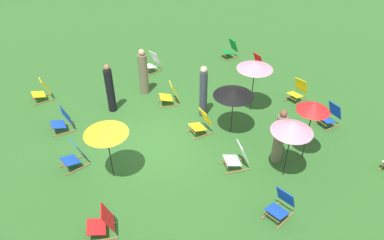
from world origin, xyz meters
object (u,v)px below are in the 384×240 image
(deckchair_1, at_px, (102,223))
(person_2, at_px, (279,138))
(umbrella_3, at_px, (293,127))
(deckchair_6, at_px, (298,91))
(umbrella_4, at_px, (106,131))
(umbrella_2, at_px, (314,106))
(deckchair_0, at_px, (331,116))
(deckchair_7, at_px, (170,95))
(deckchair_12, at_px, (152,63))
(deckchair_13, at_px, (237,157))
(deckchair_14, at_px, (42,91))
(deckchair_4, at_px, (74,155))
(deckchair_5, at_px, (281,205))
(deckchair_8, at_px, (255,64))
(person_0, at_px, (143,73))
(umbrella_0, at_px, (255,66))
(person_3, at_px, (110,89))
(person_1, at_px, (203,92))
(deckchair_3, at_px, (62,121))
(deckchair_2, at_px, (230,49))
(umbrella_1, at_px, (234,92))
(deckchair_11, at_px, (201,123))

(deckchair_1, xyz_separation_m, person_2, (0.02, 5.29, 0.49))
(umbrella_3, bearing_deg, deckchair_6, 132.19)
(deckchair_1, relative_size, umbrella_4, 0.50)
(umbrella_2, distance_m, umbrella_4, 5.62)
(deckchair_0, height_order, deckchair_7, same)
(deckchair_12, height_order, deckchair_13, same)
(deckchair_0, bearing_deg, deckchair_14, -127.49)
(deckchair_4, relative_size, deckchair_14, 1.01)
(deckchair_5, xyz_separation_m, deckchair_8, (-6.31, 4.06, 0.00))
(deckchair_1, height_order, deckchair_8, same)
(umbrella_2, relative_size, umbrella_4, 1.15)
(deckchair_6, distance_m, deckchair_13, 4.45)
(deckchair_6, relative_size, person_0, 0.47)
(deckchair_1, relative_size, deckchair_7, 1.01)
(deckchair_0, distance_m, deckchair_6, 1.73)
(deckchair_7, height_order, deckchair_14, same)
(umbrella_0, xyz_separation_m, person_3, (-2.39, -4.29, -0.88))
(umbrella_4, xyz_separation_m, person_3, (-3.18, 1.12, -0.76))
(deckchair_7, bearing_deg, person_0, -139.63)
(umbrella_3, bearing_deg, deckchair_7, -167.22)
(deckchair_6, xyz_separation_m, deckchair_8, (-2.46, -0.08, 0.00))
(umbrella_3, distance_m, person_1, 3.79)
(deckchair_12, height_order, person_1, person_1)
(deckchair_13, bearing_deg, deckchair_12, -167.94)
(umbrella_2, bearing_deg, deckchair_4, -116.59)
(deckchair_3, height_order, deckchair_4, same)
(deckchair_1, xyz_separation_m, deckchair_2, (-6.36, 8.03, 0.00))
(deckchair_1, height_order, deckchair_7, same)
(deckchair_8, xyz_separation_m, deckchair_13, (4.32, -3.96, 0.00))
(deckchair_12, relative_size, umbrella_2, 0.43)
(umbrella_0, bearing_deg, deckchair_7, -127.61)
(umbrella_1, relative_size, umbrella_2, 0.82)
(deckchair_4, xyz_separation_m, deckchair_12, (-4.19, 4.38, 0.00))
(umbrella_1, relative_size, umbrella_3, 0.87)
(deckchair_5, relative_size, deckchair_6, 1.02)
(deckchair_12, relative_size, deckchair_13, 1.00)
(deckchair_11, relative_size, person_0, 0.46)
(deckchair_11, relative_size, umbrella_1, 0.51)
(umbrella_2, height_order, umbrella_4, umbrella_2)
(deckchair_0, xyz_separation_m, deckchair_4, (-2.23, -7.94, 0.00))
(deckchair_4, relative_size, umbrella_4, 0.48)
(deckchair_3, bearing_deg, deckchair_0, 65.76)
(deckchair_4, relative_size, person_3, 0.46)
(deckchair_12, height_order, person_2, person_2)
(person_3, bearing_deg, umbrella_3, -73.53)
(deckchair_13, relative_size, deckchair_14, 1.03)
(deckchair_12, xyz_separation_m, deckchair_14, (0.05, -4.47, 0.00))
(deckchair_2, distance_m, umbrella_1, 5.60)
(deckchair_2, xyz_separation_m, deckchair_4, (3.65, -7.96, 0.00))
(deckchair_13, distance_m, umbrella_2, 2.54)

